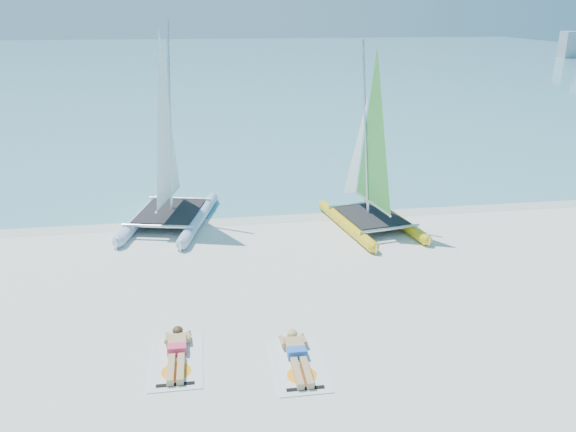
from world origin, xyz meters
The scene contains 9 objects.
ground centered at (0.00, 0.00, 0.00)m, with size 140.00×140.00×0.00m, color silver.
sea centered at (0.00, 63.00, 0.01)m, with size 140.00×115.00×0.01m, color #6DA9B5.
wet_sand_strip centered at (0.00, 5.50, 0.00)m, with size 140.00×1.40×0.01m, color silver.
catamaran_blue centered at (-3.25, 5.42, 1.89)m, with size 3.23×5.03×6.34m.
catamaran_yellow centered at (2.91, 4.51, 1.82)m, with size 2.73×4.65×5.78m.
towel_a centered at (-2.80, -2.36, 0.01)m, with size 1.00×1.85×0.02m, color white.
sunbather_a centered at (-2.80, -2.17, 0.12)m, with size 0.37×1.73×0.26m.
towel_b centered at (-0.47, -2.83, 0.01)m, with size 1.00×1.85×0.02m, color white.
sunbather_b centered at (-0.47, -2.63, 0.12)m, with size 0.37×1.73×0.26m.
Camera 1 is at (-2.01, -11.83, 6.46)m, focal length 35.00 mm.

